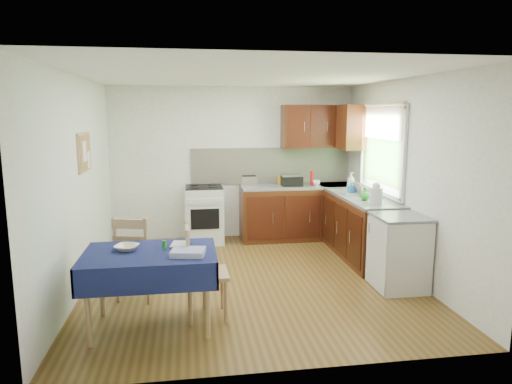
{
  "coord_description": "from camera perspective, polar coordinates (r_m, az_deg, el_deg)",
  "views": [
    {
      "loc": [
        -0.75,
        -5.42,
        2.05
      ],
      "look_at": [
        0.09,
        0.15,
        1.09
      ],
      "focal_mm": 32.0,
      "sensor_mm": 36.0,
      "label": 1
    }
  ],
  "objects": [
    {
      "name": "floor",
      "position": [
        5.85,
        -0.72,
        -10.85
      ],
      "size": [
        4.2,
        4.2,
        0.0
      ],
      "primitive_type": "plane",
      "color": "#513615",
      "rests_on": "ground"
    },
    {
      "name": "ceiling",
      "position": [
        5.49,
        -0.77,
        14.38
      ],
      "size": [
        4.0,
        4.2,
        0.02
      ],
      "primitive_type": "cube",
      "color": "white",
      "rests_on": "wall_back"
    },
    {
      "name": "wall_back",
      "position": [
        7.6,
        -2.91,
        3.64
      ],
      "size": [
        4.0,
        0.02,
        2.5
      ],
      "primitive_type": "cube",
      "color": "silver",
      "rests_on": "ground"
    },
    {
      "name": "wall_front",
      "position": [
        3.5,
        3.96,
        -3.58
      ],
      "size": [
        4.0,
        0.02,
        2.5
      ],
      "primitive_type": "cube",
      "color": "silver",
      "rests_on": "ground"
    },
    {
      "name": "wall_left",
      "position": [
        5.62,
        -21.38,
        0.83
      ],
      "size": [
        0.02,
        4.2,
        2.5
      ],
      "primitive_type": "cube",
      "color": "white",
      "rests_on": "ground"
    },
    {
      "name": "wall_right",
      "position": [
        6.13,
        18.12,
        1.7
      ],
      "size": [
        0.02,
        4.2,
        2.5
      ],
      "primitive_type": "cube",
      "color": "silver",
      "rests_on": "ground"
    },
    {
      "name": "base_cabinets",
      "position": [
        7.19,
        8.68,
        -3.45
      ],
      "size": [
        1.9,
        2.3,
        0.86
      ],
      "color": "#331B08",
      "rests_on": "ground"
    },
    {
      "name": "worktop_back",
      "position": [
        7.53,
        5.32,
        0.72
      ],
      "size": [
        1.9,
        0.6,
        0.04
      ],
      "primitive_type": "cube",
      "color": "slate",
      "rests_on": "base_cabinets"
    },
    {
      "name": "worktop_right",
      "position": [
        6.65,
        13.15,
        -0.7
      ],
      "size": [
        0.6,
        1.7,
        0.04
      ],
      "primitive_type": "cube",
      "color": "slate",
      "rests_on": "base_cabinets"
    },
    {
      "name": "worktop_corner",
      "position": [
        7.71,
        10.01,
        0.82
      ],
      "size": [
        0.6,
        0.6,
        0.04
      ],
      "primitive_type": "cube",
      "color": "slate",
      "rests_on": "base_cabinets"
    },
    {
      "name": "splashback",
      "position": [
        7.68,
        1.94,
        3.34
      ],
      "size": [
        2.7,
        0.02,
        0.6
      ],
      "primitive_type": "cube",
      "color": "beige",
      "rests_on": "wall_back"
    },
    {
      "name": "upper_cabinets",
      "position": [
        7.57,
        8.96,
        8.06
      ],
      "size": [
        1.2,
        0.85,
        0.7
      ],
      "color": "#331B08",
      "rests_on": "wall_back"
    },
    {
      "name": "stove",
      "position": [
        7.4,
        -6.48,
        -2.79
      ],
      "size": [
        0.6,
        0.61,
        0.92
      ],
      "color": "silver",
      "rests_on": "ground"
    },
    {
      "name": "window",
      "position": [
        6.71,
        15.41,
        5.93
      ],
      "size": [
        0.04,
        1.48,
        1.26
      ],
      "color": "#2F5925",
      "rests_on": "wall_right"
    },
    {
      "name": "fridge",
      "position": [
        5.68,
        17.45,
        -7.21
      ],
      "size": [
        0.58,
        0.6,
        0.89
      ],
      "color": "silver",
      "rests_on": "ground"
    },
    {
      "name": "corkboard",
      "position": [
        5.87,
        -20.67,
        4.66
      ],
      "size": [
        0.04,
        0.62,
        0.47
      ],
      "color": "#A58B52",
      "rests_on": "wall_left"
    },
    {
      "name": "dining_table",
      "position": [
        4.52,
        -13.09,
        -8.57
      ],
      "size": [
        1.25,
        0.85,
        0.76
      ],
      "rotation": [
        0.0,
        0.0,
        -0.38
      ],
      "color": "#0E1638",
      "rests_on": "ground"
    },
    {
      "name": "chair_far",
      "position": [
        5.27,
        -14.8,
        -7.62
      ],
      "size": [
        0.53,
        0.53,
        0.97
      ],
      "rotation": [
        0.0,
        0.0,
        2.87
      ],
      "color": "#A58B52",
      "rests_on": "ground"
    },
    {
      "name": "chair_near",
      "position": [
        4.69,
        -6.8,
        -9.56
      ],
      "size": [
        0.44,
        0.44,
        0.97
      ],
      "rotation": [
        0.0,
        0.0,
        1.59
      ],
      "color": "#A58B52",
      "rests_on": "ground"
    },
    {
      "name": "toaster",
      "position": [
        7.3,
        -0.88,
        1.33
      ],
      "size": [
        0.25,
        0.15,
        0.19
      ],
      "rotation": [
        0.0,
        0.0,
        0.25
      ],
      "color": "silver",
      "rests_on": "worktop_back"
    },
    {
      "name": "sandwich_press",
      "position": [
        7.45,
        4.44,
        1.52
      ],
      "size": [
        0.33,
        0.29,
        0.19
      ],
      "rotation": [
        0.0,
        0.0,
        0.01
      ],
      "color": "black",
      "rests_on": "worktop_back"
    },
    {
      "name": "sauce_bottle",
      "position": [
        7.52,
        7.01,
        1.73
      ],
      "size": [
        0.05,
        0.05,
        0.24
      ],
      "primitive_type": "cylinder",
      "color": "red",
      "rests_on": "worktop_back"
    },
    {
      "name": "yellow_packet",
      "position": [
        7.53,
        3.17,
        1.46
      ],
      "size": [
        0.11,
        0.08,
        0.15
      ],
      "primitive_type": "cube",
      "rotation": [
        0.0,
        0.0,
        0.03
      ],
      "color": "gold",
      "rests_on": "worktop_back"
    },
    {
      "name": "dish_rack",
      "position": [
        6.76,
        12.56,
        -0.14
      ],
      "size": [
        0.39,
        0.3,
        0.19
      ],
      "rotation": [
        0.0,
        0.0,
        0.43
      ],
      "color": "gray",
      "rests_on": "worktop_right"
    },
    {
      "name": "kettle",
      "position": [
        6.11,
        14.77,
        -0.29
      ],
      "size": [
        0.17,
        0.17,
        0.28
      ],
      "color": "silver",
      "rests_on": "worktop_right"
    },
    {
      "name": "cup",
      "position": [
        7.5,
        7.58,
        1.14
      ],
      "size": [
        0.15,
        0.15,
        0.09
      ],
      "primitive_type": "imported",
      "rotation": [
        0.0,
        0.0,
        -0.34
      ],
      "color": "white",
      "rests_on": "worktop_back"
    },
    {
      "name": "soap_bottle_a",
      "position": [
        6.9,
        11.75,
        1.16
      ],
      "size": [
        0.16,
        0.16,
        0.3
      ],
      "primitive_type": "imported",
      "rotation": [
        0.0,
        0.0,
        0.66
      ],
      "color": "silver",
      "rests_on": "worktop_right"
    },
    {
      "name": "soap_bottle_b",
      "position": [
        6.79,
        11.79,
        0.45
      ],
      "size": [
        0.1,
        0.1,
        0.17
      ],
      "primitive_type": "imported",
      "rotation": [
        0.0,
        0.0,
        1.91
      ],
      "color": "#2177C5",
      "rests_on": "worktop_right"
    },
    {
      "name": "soap_bottle_c",
      "position": [
        6.33,
        13.47,
        -0.26
      ],
      "size": [
        0.17,
        0.17,
        0.17
      ],
      "primitive_type": "imported",
      "rotation": [
        0.0,
        0.0,
        3.42
      ],
      "color": "#289127",
      "rests_on": "worktop_right"
    },
    {
      "name": "plate_bowl",
      "position": [
        4.59,
        -15.85,
        -6.7
      ],
      "size": [
        0.28,
        0.28,
        0.05
      ],
      "primitive_type": "imported",
      "rotation": [
        0.0,
        0.0,
        -0.34
      ],
      "color": "beige",
      "rests_on": "dining_table"
    },
    {
      "name": "book",
      "position": [
        4.67,
        -10.52,
        -6.45
      ],
      "size": [
        0.2,
        0.25,
        0.02
      ],
      "primitive_type": "imported",
      "rotation": [
        0.0,
        0.0,
        -0.15
      ],
      "color": "white",
      "rests_on": "dining_table"
    },
    {
      "name": "spice_jar",
      "position": [
        4.53,
        -11.39,
        -6.5
      ],
      "size": [
        0.04,
        0.04,
        0.09
      ],
      "primitive_type": "cylinder",
      "color": "#227E29",
      "rests_on": "dining_table"
    },
    {
      "name": "tea_towel",
      "position": [
        4.32,
        -8.47,
        -7.46
      ],
      "size": [
        0.34,
        0.29,
        0.05
      ],
      "primitive_type": "cube",
      "rotation": [
        0.0,
        0.0,
        -0.18
      ],
      "color": "navy",
      "rests_on": "dining_table"
    }
  ]
}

